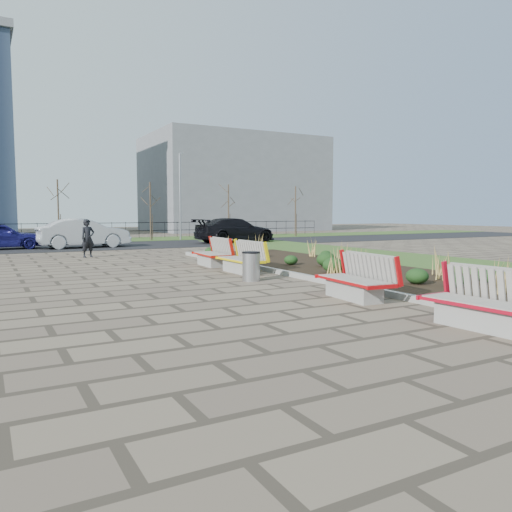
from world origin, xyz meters
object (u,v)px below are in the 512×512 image
bench_c (240,257)px  bench_b (354,277)px  car_silver (84,233)px  litter_bin (251,267)px  pedestrian (88,238)px  lamp_east (180,197)px  car_black (235,230)px  bench_d (211,252)px  bench_a (483,300)px

bench_c → bench_b: bearing=-90.0°
bench_c → car_silver: (-2.42, 14.21, 0.32)m
litter_bin → car_silver: 16.21m
pedestrian → lamp_east: size_ratio=0.28×
car_silver → pedestrian: bearing=168.0°
pedestrian → car_black: 12.15m
litter_bin → car_black: car_black is taller
bench_d → pedestrian: 6.61m
bench_a → car_silver: 23.28m
bench_d → car_black: bearing=63.6°
bench_a → bench_b: (0.00, 3.29, 0.00)m
pedestrian → lamp_east: 14.02m
bench_b → lamp_east: size_ratio=0.35×
bench_b → bench_c: (0.00, 5.65, 0.00)m
bench_d → car_silver: (-2.42, 11.85, 0.32)m
bench_d → litter_bin: size_ratio=2.57×
lamp_east → car_silver: bearing=-146.2°
car_black → bench_a: bearing=157.5°
lamp_east → bench_c: bearing=-104.6°
bench_c → car_silver: car_silver is taller
litter_bin → car_silver: size_ratio=0.17×
bench_a → litter_bin: size_ratio=2.57×
pedestrian → car_black: bearing=15.9°
bench_d → pedestrian: size_ratio=1.26×
bench_b → bench_d: bearing=95.0°
pedestrian → lamp_east: bearing=37.1°
bench_b → litter_bin: (-0.60, 3.75, -0.09)m
bench_c → litter_bin: 2.00m
litter_bin → car_black: (7.61, 16.42, 0.39)m
litter_bin → car_black: 18.10m
bench_c → pedestrian: size_ratio=1.26×
bench_c → pedestrian: pedestrian is taller
car_silver → lamp_east: (7.42, 4.97, 2.22)m
bench_b → bench_d: (0.00, 8.00, 0.00)m
litter_bin → lamp_east: (5.60, 21.07, 2.63)m
car_black → bench_b: bearing=155.0°
bench_c → lamp_east: (5.00, 19.17, 2.54)m
bench_b → pedestrian: 14.12m
bench_a → car_black: bearing=69.4°
car_silver → bench_b: bearing=-177.0°
bench_b → bench_d: 8.00m
bench_c → lamp_east: 19.97m
litter_bin → lamp_east: bearing=75.1°
bench_a → litter_bin: bearing=90.9°
bench_a → bench_c: size_ratio=1.00×
bench_b → car_black: (7.01, 20.17, 0.30)m
bench_a → litter_bin: (-0.60, 7.04, -0.09)m
lamp_east → bench_b: bearing=-101.4°
bench_a → bench_c: (0.00, 8.94, 0.00)m
bench_b → lamp_east: 25.45m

